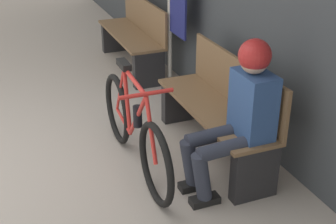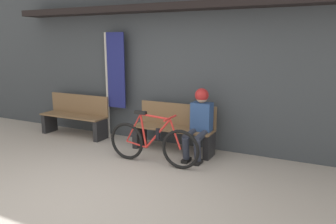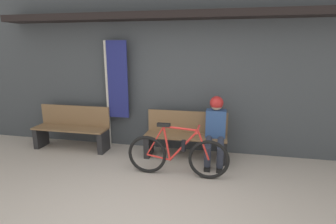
{
  "view_description": "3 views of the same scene",
  "coord_description": "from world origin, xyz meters",
  "px_view_note": "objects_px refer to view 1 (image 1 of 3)",
  "views": [
    {
      "loc": [
        3.31,
        0.44,
        2.1
      ],
      "look_at": [
        0.39,
        1.61,
        0.56
      ],
      "focal_mm": 50.0,
      "sensor_mm": 36.0,
      "label": 1
    },
    {
      "loc": [
        2.61,
        -2.94,
        1.92
      ],
      "look_at": [
        0.24,
        1.85,
        0.77
      ],
      "focal_mm": 35.0,
      "sensor_mm": 36.0,
      "label": 2
    },
    {
      "loc": [
        0.83,
        -2.32,
        1.96
      ],
      "look_at": [
        -0.04,
        1.82,
        0.92
      ],
      "focal_mm": 28.0,
      "sensor_mm": 36.0,
      "label": 3
    }
  ],
  "objects_px": {
    "person_seated": "(240,108)",
    "park_bench_near": "(219,112)",
    "bicycle": "(134,130)",
    "park_bench_far": "(134,37)"
  },
  "relations": [
    {
      "from": "person_seated",
      "to": "park_bench_near",
      "type": "bearing_deg",
      "value": 167.69
    },
    {
      "from": "bicycle",
      "to": "park_bench_far",
      "type": "relative_size",
      "value": 1.08
    },
    {
      "from": "bicycle",
      "to": "person_seated",
      "type": "xyz_separation_m",
      "value": [
        0.55,
        0.62,
        0.33
      ]
    },
    {
      "from": "park_bench_far",
      "to": "park_bench_near",
      "type": "bearing_deg",
      "value": -0.0
    },
    {
      "from": "park_bench_near",
      "to": "bicycle",
      "type": "bearing_deg",
      "value": -92.26
    },
    {
      "from": "person_seated",
      "to": "park_bench_far",
      "type": "height_order",
      "value": "person_seated"
    },
    {
      "from": "park_bench_near",
      "to": "bicycle",
      "type": "xyz_separation_m",
      "value": [
        -0.03,
        -0.73,
        -0.04
      ]
    },
    {
      "from": "bicycle",
      "to": "park_bench_far",
      "type": "xyz_separation_m",
      "value": [
        -2.24,
        0.73,
        0.04
      ]
    },
    {
      "from": "bicycle",
      "to": "park_bench_far",
      "type": "distance_m",
      "value": 2.36
    },
    {
      "from": "park_bench_near",
      "to": "park_bench_far",
      "type": "bearing_deg",
      "value": 180.0
    }
  ]
}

